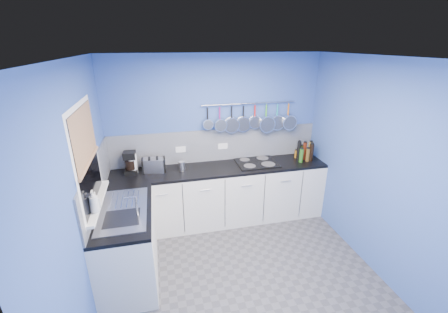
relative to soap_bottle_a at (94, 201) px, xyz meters
name	(u,v)px	position (x,y,z in m)	size (l,w,h in m)	color
floor	(242,274)	(1.53, -0.06, -1.18)	(3.20, 3.00, 0.02)	#47474C
ceiling	(248,56)	(1.53, -0.06, 1.34)	(3.20, 3.00, 0.02)	white
wall_back	(216,139)	(1.53, 1.45, 0.08)	(3.20, 0.02, 2.50)	#3755A2
wall_front	(318,291)	(1.53, -1.57, 0.08)	(3.20, 0.02, 2.50)	#3755A2
wall_left	(82,198)	(-0.08, -0.06, 0.08)	(0.02, 3.00, 2.50)	#3755A2
wall_right	(375,167)	(3.14, -0.06, 0.08)	(0.02, 3.00, 2.50)	#3755A2
backsplash_back	(216,145)	(1.53, 1.42, -0.02)	(3.20, 0.02, 0.50)	#9B9DA4
backsplash_left	(97,180)	(-0.06, 0.54, -0.02)	(0.02, 1.80, 0.50)	#9B9DA4
cabinet_run_back	(221,195)	(1.53, 1.14, -0.74)	(3.20, 0.60, 0.86)	silver
worktop_back	(220,169)	(1.53, 1.14, -0.29)	(3.20, 0.60, 0.04)	black
cabinet_run_left	(129,244)	(0.23, 0.24, -0.74)	(0.60, 1.20, 0.86)	silver
worktop_left	(124,211)	(0.23, 0.24, -0.29)	(0.60, 1.20, 0.04)	black
window_frame	(87,157)	(-0.05, 0.24, 0.38)	(0.01, 1.00, 1.10)	white
window_glass	(87,157)	(-0.04, 0.24, 0.38)	(0.01, 0.90, 1.00)	black
bamboo_blind	(84,136)	(-0.03, 0.24, 0.61)	(0.01, 0.90, 0.55)	#A87957
window_sill	(98,202)	(-0.02, 0.24, -0.13)	(0.10, 0.98, 0.03)	white
sink_unit	(124,209)	(0.23, 0.24, -0.27)	(0.50, 0.95, 0.01)	silver
mixer_tap	(136,206)	(0.39, 0.06, -0.14)	(0.12, 0.08, 0.26)	silver
socket_left	(181,149)	(0.98, 1.41, -0.04)	(0.15, 0.01, 0.09)	white
socket_right	(223,146)	(1.63, 1.41, -0.04)	(0.15, 0.01, 0.09)	white
pot_rail	(249,104)	(2.03, 1.39, 0.61)	(0.02, 0.02, 1.45)	silver
soap_bottle_a	(94,201)	(0.00, 0.00, 0.00)	(0.09, 0.09, 0.24)	white
soap_bottle_b	(96,200)	(0.00, 0.09, -0.03)	(0.08, 0.08, 0.17)	white
paper_towel	(133,164)	(0.29, 1.23, -0.13)	(0.12, 0.12, 0.28)	white
coffee_maker	(130,163)	(0.26, 1.23, -0.11)	(0.18, 0.20, 0.31)	black
toaster	(154,165)	(0.57, 1.21, -0.17)	(0.30, 0.17, 0.20)	silver
canister	(182,166)	(0.97, 1.16, -0.20)	(0.09, 0.09, 0.13)	silver
hob	(256,162)	(2.11, 1.19, -0.26)	(0.61, 0.54, 0.01)	black
pan_0	(208,117)	(1.40, 1.38, 0.44)	(0.16, 0.08, 0.35)	silver
pan_1	(220,118)	(1.58, 1.38, 0.42)	(0.19, 0.11, 0.38)	silver
pan_2	(232,119)	(1.76, 1.38, 0.39)	(0.24, 0.06, 0.43)	silver
pan_3	(243,118)	(1.94, 1.38, 0.40)	(0.24, 0.06, 0.43)	silver
pan_4	(255,116)	(2.12, 1.38, 0.42)	(0.20, 0.06, 0.39)	silver
pan_5	(266,117)	(2.30, 1.38, 0.39)	(0.26, 0.11, 0.45)	silver
pan_6	(277,116)	(2.48, 1.38, 0.40)	(0.24, 0.08, 0.43)	silver
pan_7	(288,115)	(2.67, 1.38, 0.40)	(0.24, 0.12, 0.43)	silver
condiment_0	(306,154)	(2.97, 1.25, -0.22)	(0.06, 0.06, 0.11)	brown
condiment_1	(301,151)	(2.88, 1.26, -0.17)	(0.06, 0.06, 0.19)	#3F721E
condiment_2	(296,154)	(2.80, 1.24, -0.21)	(0.05, 0.05, 0.12)	#8C5914
condiment_3	(310,151)	(2.98, 1.14, -0.13)	(0.07, 0.07, 0.28)	olive
condiment_4	(304,151)	(2.88, 1.15, -0.13)	(0.06, 0.06, 0.28)	#4C190C
condiment_5	(299,151)	(2.79, 1.16, -0.12)	(0.06, 0.06, 0.30)	black
condiment_6	(311,152)	(2.96, 1.07, -0.13)	(0.07, 0.07, 0.27)	black
condiment_7	(308,155)	(2.90, 1.07, -0.17)	(0.06, 0.06, 0.21)	brown
condiment_8	(301,156)	(2.79, 1.05, -0.16)	(0.06, 0.06, 0.21)	#265919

